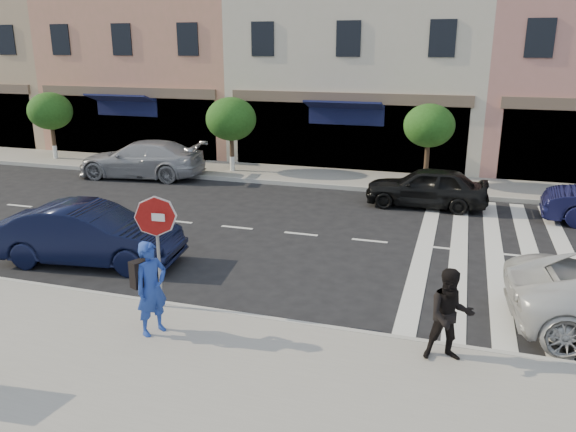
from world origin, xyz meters
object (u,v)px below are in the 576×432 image
at_px(car_near_mid, 90,234).
at_px(stop_sign, 156,227).
at_px(car_far_left, 141,159).
at_px(photographer, 151,288).
at_px(car_far_mid, 426,187).
at_px(walker, 450,315).

bearing_deg(car_near_mid, stop_sign, -130.35).
xyz_separation_m(stop_sign, car_far_left, (-7.00, 10.77, -1.10)).
height_order(photographer, car_far_mid, photographer).
height_order(photographer, car_near_mid, photographer).
bearing_deg(car_far_mid, car_far_left, -95.29).
height_order(photographer, car_far_left, photographer).
bearing_deg(stop_sign, car_near_mid, 144.15).
height_order(stop_sign, walker, stop_sign).
bearing_deg(stop_sign, walker, -6.71).
bearing_deg(photographer, car_far_left, 56.68).
bearing_deg(car_near_mid, walker, -112.64).
bearing_deg(car_near_mid, car_far_left, 16.16).
height_order(photographer, walker, photographer).
distance_m(walker, car_far_left, 16.80).
relative_size(photographer, walker, 1.09).
bearing_deg(stop_sign, car_far_mid, 61.64).
distance_m(stop_sign, walker, 5.69).
distance_m(stop_sign, photographer, 1.35).
relative_size(walker, car_far_left, 0.31).
bearing_deg(walker, photographer, 171.86).
height_order(stop_sign, photographer, stop_sign).
height_order(car_near_mid, car_far_mid, car_near_mid).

